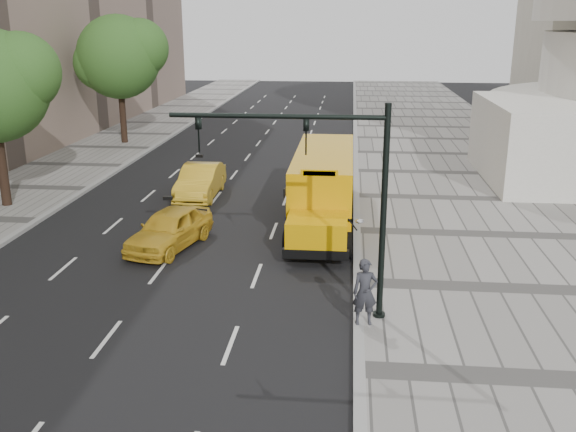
# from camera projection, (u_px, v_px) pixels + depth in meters

# --- Properties ---
(ground) EXTENTS (140.00, 140.00, 0.00)m
(ground) POSITION_uv_depth(u_px,v_px,m) (215.00, 229.00, 27.30)
(ground) COLOR black
(ground) RESTS_ON ground
(sidewalk_museum) EXTENTS (12.00, 140.00, 0.15)m
(sidewalk_museum) POSITION_uv_depth(u_px,v_px,m) (504.00, 236.00, 26.16)
(sidewalk_museum) COLOR gray
(sidewalk_museum) RESTS_ON ground
(curb_museum) EXTENTS (0.30, 140.00, 0.15)m
(curb_museum) POSITION_uv_depth(u_px,v_px,m) (357.00, 232.00, 26.72)
(curb_museum) COLOR gray
(curb_museum) RESTS_ON ground
(curb_far) EXTENTS (0.30, 140.00, 0.15)m
(curb_far) POSITION_uv_depth(u_px,v_px,m) (35.00, 222.00, 28.02)
(curb_far) COLOR gray
(curb_far) RESTS_ON ground
(tree_c) EXTENTS (6.45, 5.73, 8.97)m
(tree_c) POSITION_uv_depth(u_px,v_px,m) (120.00, 56.00, 44.26)
(tree_c) COLOR black
(tree_c) RESTS_ON ground
(school_bus) EXTENTS (2.96, 11.56, 3.19)m
(school_bus) POSITION_uv_depth(u_px,v_px,m) (324.00, 180.00, 28.23)
(school_bus) COLOR #D99903
(school_bus) RESTS_ON ground
(taxi_near) EXTENTS (2.93, 4.88, 1.56)m
(taxi_near) POSITION_uv_depth(u_px,v_px,m) (170.00, 229.00, 24.84)
(taxi_near) COLOR gold
(taxi_near) RESTS_ON ground
(taxi_far) EXTENTS (1.77, 4.96, 1.63)m
(taxi_far) POSITION_uv_depth(u_px,v_px,m) (200.00, 181.00, 32.04)
(taxi_far) COLOR gold
(taxi_far) RESTS_ON ground
(pedestrian) EXTENTS (0.77, 0.56, 1.95)m
(pedestrian) POSITION_uv_depth(u_px,v_px,m) (365.00, 292.00, 18.18)
(pedestrian) COLOR #2A2B31
(pedestrian) RESTS_ON sidewalk_museum
(traffic_signal) EXTENTS (6.18, 0.36, 6.40)m
(traffic_signal) POSITION_uv_depth(u_px,v_px,m) (334.00, 185.00, 17.91)
(traffic_signal) COLOR black
(traffic_signal) RESTS_ON ground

